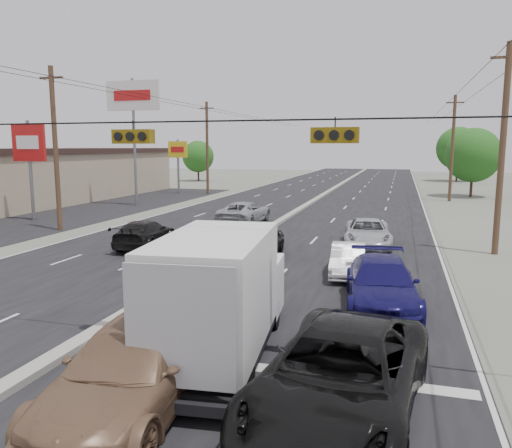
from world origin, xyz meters
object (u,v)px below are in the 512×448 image
(black_suv, at_px, (341,376))
(queue_car_d, at_px, (381,285))
(tan_sedan, at_px, (134,368))
(queue_car_c, at_px, (367,233))
(utility_pole_right_b, at_px, (502,149))
(utility_pole_right_c, at_px, (452,148))
(utility_pole_left_c, at_px, (207,148))
(pole_sign_mid, at_px, (29,148))
(oncoming_near, at_px, (145,234))
(red_sedan, at_px, (214,267))
(pole_sign_far, at_px, (178,154))
(queue_car_a, at_px, (262,242))
(pole_sign_billboard, at_px, (133,104))
(tree_right_mid, at_px, (473,155))
(box_truck, at_px, (222,294))
(oncoming_far, at_px, (244,213))
(queue_car_b, at_px, (348,260))
(tree_left_far, at_px, (198,157))
(tree_right_far, at_px, (458,148))
(utility_pole_left_b, at_px, (55,148))

(black_suv, distance_m, queue_car_d, 7.08)
(tan_sedan, distance_m, queue_car_c, 18.37)
(utility_pole_right_b, relative_size, utility_pole_right_c, 1.00)
(utility_pole_left_c, relative_size, pole_sign_mid, 1.43)
(oncoming_near, bearing_deg, red_sedan, 129.90)
(utility_pole_right_b, distance_m, tan_sedan, 20.72)
(pole_sign_far, height_order, queue_car_d, pole_sign_far)
(red_sedan, distance_m, queue_car_a, 5.73)
(pole_sign_billboard, distance_m, queue_car_c, 25.83)
(pole_sign_mid, height_order, oncoming_near, pole_sign_mid)
(tree_right_mid, bearing_deg, utility_pole_left_c, -169.70)
(pole_sign_far, distance_m, oncoming_near, 30.65)
(utility_pole_left_c, distance_m, box_truck, 43.47)
(pole_sign_mid, distance_m, black_suv, 31.63)
(oncoming_far, bearing_deg, utility_pole_right_b, 160.78)
(utility_pole_right_b, xyz_separation_m, tan_sedan, (-9.50, -17.91, -4.27))
(tree_right_mid, relative_size, queue_car_d, 1.31)
(queue_car_d, bearing_deg, oncoming_far, 114.89)
(queue_car_b, bearing_deg, utility_pole_right_b, 39.38)
(oncoming_far, bearing_deg, tree_left_far, -60.29)
(pole_sign_mid, distance_m, tan_sedan, 29.25)
(queue_car_c, relative_size, queue_car_d, 0.94)
(pole_sign_far, height_order, red_sedan, pole_sign_far)
(tree_right_far, relative_size, queue_car_a, 2.10)
(utility_pole_left_b, distance_m, utility_pole_right_c, 35.36)
(queue_car_a, relative_size, queue_car_d, 0.71)
(utility_pole_right_b, height_order, utility_pole_right_c, same)
(utility_pole_left_b, relative_size, box_truck, 1.54)
(queue_car_c, bearing_deg, utility_pole_left_c, 121.98)
(utility_pole_right_b, xyz_separation_m, oncoming_far, (-14.76, 5.99, -4.36))
(queue_car_d, bearing_deg, tan_sedan, -126.10)
(pole_sign_mid, bearing_deg, pole_sign_billboard, 75.96)
(pole_sign_far, xyz_separation_m, oncoming_far, (13.74, -19.01, -3.66))
(queue_car_a, xyz_separation_m, queue_car_b, (4.36, -2.57, -0.03))
(pole_sign_mid, distance_m, box_truck, 27.85)
(tree_left_far, distance_m, tree_right_mid, 39.93)
(utility_pole_right_c, bearing_deg, tree_right_far, 83.35)
(red_sedan, relative_size, queue_car_b, 1.23)
(queue_car_d, bearing_deg, queue_car_c, 89.88)
(pole_sign_mid, bearing_deg, box_truck, -40.99)
(utility_pole_left_c, xyz_separation_m, pole_sign_mid, (-4.50, -22.00, 0.01))
(black_suv, bearing_deg, queue_car_a, 118.12)
(pole_sign_billboard, bearing_deg, queue_car_b, -43.01)
(utility_pole_right_c, xyz_separation_m, queue_car_b, (-6.49, -31.13, -4.48))
(tree_left_far, relative_size, queue_car_b, 1.60)
(tree_left_far, relative_size, oncoming_far, 1.14)
(tan_sedan, xyz_separation_m, oncoming_near, (-7.78, 14.64, -0.14))
(tan_sedan, distance_m, queue_car_d, 9.02)
(tree_right_mid, xyz_separation_m, tan_sedan, (-12.00, -47.91, -3.50))
(tree_left_far, bearing_deg, tan_sedan, -68.33)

